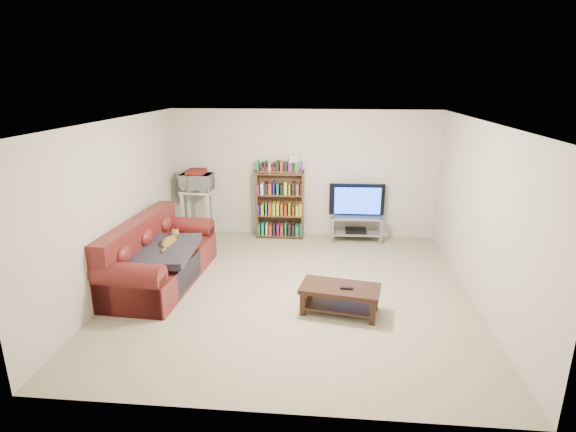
# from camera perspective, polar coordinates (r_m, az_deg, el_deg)

# --- Properties ---
(floor) EXTENTS (5.00, 5.00, 0.00)m
(floor) POSITION_cam_1_polar(r_m,az_deg,el_deg) (6.57, 0.56, -9.42)
(floor) COLOR tan
(floor) RESTS_ON ground
(ceiling) EXTENTS (5.00, 5.00, 0.00)m
(ceiling) POSITION_cam_1_polar(r_m,az_deg,el_deg) (5.91, 0.62, 11.92)
(ceiling) COLOR white
(ceiling) RESTS_ON ground
(wall_back) EXTENTS (5.00, 0.00, 5.00)m
(wall_back) POSITION_cam_1_polar(r_m,az_deg,el_deg) (8.55, 1.97, 5.36)
(wall_back) COLOR silver
(wall_back) RESTS_ON ground
(wall_front) EXTENTS (5.00, 0.00, 5.00)m
(wall_front) POSITION_cam_1_polar(r_m,az_deg,el_deg) (3.81, -2.54, -9.89)
(wall_front) COLOR silver
(wall_front) RESTS_ON ground
(wall_left) EXTENTS (0.00, 5.00, 5.00)m
(wall_left) POSITION_cam_1_polar(r_m,az_deg,el_deg) (6.80, -20.92, 1.17)
(wall_left) COLOR silver
(wall_left) RESTS_ON ground
(wall_right) EXTENTS (0.00, 5.00, 5.00)m
(wall_right) POSITION_cam_1_polar(r_m,az_deg,el_deg) (6.44, 23.36, 0.05)
(wall_right) COLOR silver
(wall_right) RESTS_ON ground
(sofa) EXTENTS (1.09, 2.27, 0.95)m
(sofa) POSITION_cam_1_polar(r_m,az_deg,el_deg) (7.01, -16.31, -5.43)
(sofa) COLOR maroon
(sofa) RESTS_ON floor
(blanket) EXTENTS (0.89, 1.13, 0.19)m
(blanket) POSITION_cam_1_polar(r_m,az_deg,el_deg) (6.72, -15.54, -4.28)
(blanket) COLOR #2D2833
(blanket) RESTS_ON sofa
(cat) EXTENTS (0.28, 0.62, 0.18)m
(cat) POSITION_cam_1_polar(r_m,az_deg,el_deg) (6.88, -14.91, -3.22)
(cat) COLOR brown
(cat) RESTS_ON sofa
(coffee_table) EXTENTS (1.08, 0.68, 0.37)m
(coffee_table) POSITION_cam_1_polar(r_m,az_deg,el_deg) (5.93, 6.60, -9.87)
(coffee_table) COLOR black
(coffee_table) RESTS_ON floor
(remote) EXTENTS (0.17, 0.05, 0.02)m
(remote) POSITION_cam_1_polar(r_m,az_deg,el_deg) (5.82, 7.47, -9.07)
(remote) COLOR black
(remote) RESTS_ON coffee_table
(tv_stand) EXTENTS (0.96, 0.45, 0.48)m
(tv_stand) POSITION_cam_1_polar(r_m,az_deg,el_deg) (8.51, 8.64, -0.98)
(tv_stand) COLOR #999EA3
(tv_stand) RESTS_ON floor
(television) EXTENTS (1.03, 0.16, 0.59)m
(television) POSITION_cam_1_polar(r_m,az_deg,el_deg) (8.39, 8.77, 1.94)
(television) COLOR black
(television) RESTS_ON tv_stand
(dvd_player) EXTENTS (0.39, 0.28, 0.06)m
(dvd_player) POSITION_cam_1_polar(r_m,az_deg,el_deg) (8.55, 8.60, -1.84)
(dvd_player) COLOR black
(dvd_player) RESTS_ON tv_stand
(bookshelf) EXTENTS (0.91, 0.30, 1.31)m
(bookshelf) POSITION_cam_1_polar(r_m,az_deg,el_deg) (8.50, -1.01, 1.64)
(bookshelf) COLOR #4C311A
(bookshelf) RESTS_ON floor
(shelf_clutter) EXTENTS (0.67, 0.21, 0.28)m
(shelf_clutter) POSITION_cam_1_polar(r_m,az_deg,el_deg) (8.34, -0.35, 6.55)
(shelf_clutter) COLOR silver
(shelf_clutter) RESTS_ON bookshelf
(microwave_stand) EXTENTS (0.60, 0.45, 0.92)m
(microwave_stand) POSITION_cam_1_polar(r_m,az_deg,el_deg) (8.69, -11.33, 1.09)
(microwave_stand) COLOR silver
(microwave_stand) RESTS_ON floor
(microwave) EXTENTS (0.59, 0.42, 0.31)m
(microwave) POSITION_cam_1_polar(r_m,az_deg,el_deg) (8.57, -11.52, 4.24)
(microwave) COLOR silver
(microwave) RESTS_ON microwave_stand
(game_boxes) EXTENTS (0.35, 0.31, 0.05)m
(game_boxes) POSITION_cam_1_polar(r_m,az_deg,el_deg) (8.53, -11.59, 5.43)
(game_boxes) COLOR maroon
(game_boxes) RESTS_ON microwave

